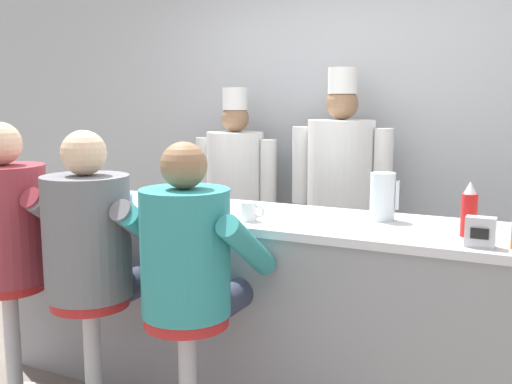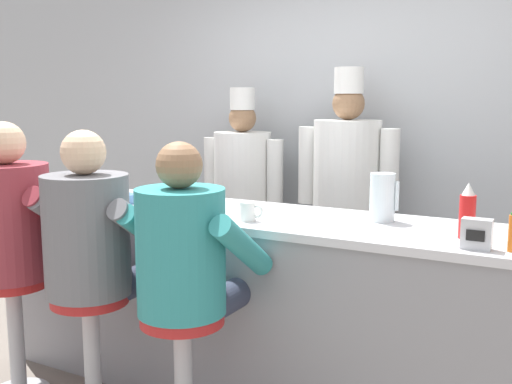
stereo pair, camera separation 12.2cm
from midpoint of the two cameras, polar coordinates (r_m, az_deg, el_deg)
wall_back at (r=4.36m, az=8.38°, el=5.49°), size 10.00×0.06×2.70m
diner_counter at (r=3.25m, az=0.20°, el=-10.84°), size 3.17×0.70×1.00m
ketchup_bottle_red at (r=2.75m, az=18.44°, el=-1.72°), size 0.07×0.07×0.24m
water_pitcher_clear at (r=3.01m, az=10.83°, el=-0.43°), size 0.14×0.12×0.24m
breakfast_plate at (r=3.56m, az=-17.97°, el=-1.00°), size 0.24×0.24×0.05m
cereal_bowl at (r=3.54m, az=-13.86°, el=-0.71°), size 0.15×0.15×0.05m
coffee_mug_white at (r=2.95m, az=-1.77°, el=-1.87°), size 0.13×0.08×0.10m
napkin_dispenser_chrome at (r=2.57m, az=19.33°, el=-3.63°), size 0.12×0.07×0.12m
diner_seated_maroon at (r=3.39m, az=-23.26°, el=-3.50°), size 0.65×0.64×1.48m
diner_seated_grey at (r=3.00m, az=-16.41°, el=-4.94°), size 0.62×0.62×1.46m
diner_seated_teal at (r=2.67m, az=-7.65°, el=-6.75°), size 0.60×0.59×1.42m
cook_in_whites_near at (r=4.44m, az=-2.75°, el=0.09°), size 0.66×0.42×1.68m
cook_in_whites_far at (r=4.10m, az=7.19°, el=0.28°), size 0.70×0.45×1.80m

